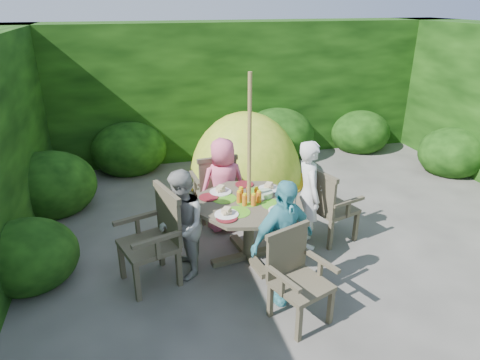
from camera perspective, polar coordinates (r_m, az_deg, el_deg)
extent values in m
plane|color=#484640|center=(5.49, 10.54, -8.99)|extent=(60.00, 60.00, 0.00)
cube|color=black|center=(8.60, -0.16, 12.12)|extent=(9.00, 1.00, 2.50)
cylinder|color=#3F3829|center=(5.06, 1.16, -6.92)|extent=(0.12, 0.12, 0.71)
cube|color=#3F3829|center=(5.23, 1.13, -9.97)|extent=(0.94, 0.25, 0.06)
cube|color=#3F3829|center=(5.23, 1.13, -9.97)|extent=(0.25, 0.94, 0.06)
cylinder|color=#3F3829|center=(4.88, 1.19, -3.12)|extent=(1.47, 1.47, 0.04)
cylinder|color=#52AF1E|center=(4.64, -0.40, -4.30)|extent=(0.29, 0.29, 0.00)
cylinder|color=#52AF1E|center=(4.82, 4.60, -3.28)|extent=(0.29, 0.29, 0.00)
cylinder|color=#52AF1E|center=(4.95, -2.11, -2.47)|extent=(0.29, 0.29, 0.00)
cylinder|color=#52AF1E|center=(5.11, 2.64, -1.59)|extent=(0.29, 0.29, 0.00)
cylinder|color=#52AF1E|center=(4.87, 1.20, -2.88)|extent=(0.29, 0.29, 0.00)
cylinder|color=white|center=(5.18, 3.84, -1.17)|extent=(0.26, 0.26, 0.01)
cylinder|color=white|center=(5.09, -2.62, -1.58)|extent=(0.26, 0.26, 0.01)
cylinder|color=white|center=(4.57, -1.81, -4.61)|extent=(0.26, 0.26, 0.01)
cylinder|color=white|center=(4.67, 5.37, -4.09)|extent=(0.26, 0.26, 0.01)
cylinder|color=red|center=(5.07, 6.10, -1.84)|extent=(0.23, 0.23, 0.01)
cylinder|color=red|center=(5.30, 0.59, -0.56)|extent=(0.23, 0.23, 0.01)
cylinder|color=red|center=(4.97, -4.21, -2.28)|extent=(0.23, 0.23, 0.01)
cylinder|color=red|center=(4.50, -1.78, -5.08)|extent=(0.23, 0.23, 0.01)
cylinder|color=red|center=(4.57, 5.28, -4.73)|extent=(0.23, 0.23, 0.01)
cylinder|color=#579639|center=(4.99, 3.33, -1.83)|extent=(0.19, 0.19, 0.06)
cylinder|color=olive|center=(4.73, 1.23, 0.95)|extent=(0.05, 0.05, 2.20)
cube|color=#3F3829|center=(5.57, 12.28, -3.71)|extent=(0.62, 0.63, 0.05)
cube|color=#3F3829|center=(5.68, 15.18, -5.93)|extent=(0.06, 0.06, 0.41)
cube|color=#3F3829|center=(5.94, 12.22, -4.28)|extent=(0.06, 0.06, 0.41)
cube|color=#3F3829|center=(5.40, 11.97, -7.18)|extent=(0.06, 0.06, 0.41)
cube|color=#3F3829|center=(5.67, 9.02, -5.37)|extent=(0.06, 0.06, 0.41)
cube|color=#3F3829|center=(5.31, 10.66, -1.78)|extent=(0.18, 0.50, 0.49)
cube|color=#3F3829|center=(5.32, 14.32, -2.85)|extent=(0.48, 0.19, 0.04)
cube|color=#3F3829|center=(5.65, 10.70, -0.96)|extent=(0.48, 0.19, 0.04)
cube|color=#3F3829|center=(4.70, -12.16, -8.56)|extent=(0.68, 0.69, 0.05)
cube|color=#3F3829|center=(4.95, -15.50, -10.33)|extent=(0.07, 0.07, 0.45)
cube|color=#3F3829|center=(4.58, -13.55, -13.13)|extent=(0.07, 0.07, 0.45)
cube|color=#3F3829|center=(5.08, -10.48, -8.92)|extent=(0.07, 0.07, 0.45)
cube|color=#3F3829|center=(4.71, -8.16, -11.50)|extent=(0.07, 0.07, 0.45)
cube|color=#3F3829|center=(4.64, -9.54, -4.70)|extent=(0.22, 0.54, 0.53)
cube|color=#3F3829|center=(4.82, -13.61, -4.92)|extent=(0.52, 0.22, 0.04)
cube|color=#3F3829|center=(4.37, -11.02, -7.81)|extent=(0.52, 0.22, 0.04)
cube|color=#3F3829|center=(6.00, -3.56, -1.16)|extent=(0.55, 0.53, 0.05)
cube|color=#3F3829|center=(6.33, -2.19, -1.93)|extent=(0.05, 0.05, 0.41)
cube|color=#3F3829|center=(6.23, -5.98, -2.48)|extent=(0.05, 0.05, 0.41)
cube|color=#3F3829|center=(5.96, -0.93, -3.58)|extent=(0.05, 0.05, 0.41)
cube|color=#3F3829|center=(5.85, -4.95, -4.20)|extent=(0.05, 0.05, 0.41)
cube|color=#3F3829|center=(5.69, -2.96, 0.36)|extent=(0.51, 0.08, 0.49)
cube|color=#3F3829|center=(5.99, -1.26, 0.89)|extent=(0.09, 0.49, 0.04)
cube|color=#3F3829|center=(5.86, -6.01, 0.25)|extent=(0.09, 0.49, 0.04)
cube|color=#3F3829|center=(4.17, 8.18, -13.76)|extent=(0.61, 0.60, 0.05)
cube|color=#3F3829|center=(4.07, 7.86, -18.44)|extent=(0.06, 0.06, 0.39)
cube|color=#3F3829|center=(4.30, 11.99, -16.14)|extent=(0.06, 0.06, 0.39)
cube|color=#3F3829|center=(4.30, 4.06, -15.64)|extent=(0.06, 0.06, 0.39)
cube|color=#3F3829|center=(4.52, 8.16, -13.66)|extent=(0.06, 0.06, 0.39)
cube|color=#3F3829|center=(4.16, 6.27, -9.58)|extent=(0.46, 0.20, 0.46)
cube|color=#3F3829|center=(3.93, 5.71, -12.90)|extent=(0.21, 0.45, 0.04)
cube|color=#3F3829|center=(4.21, 10.74, -10.51)|extent=(0.21, 0.45, 0.04)
imported|color=silver|center=(5.26, 9.14, -1.94)|extent=(0.39, 0.54, 1.37)
imported|color=#9F9E9A|center=(4.69, -7.78, -6.00)|extent=(0.49, 0.62, 1.24)
imported|color=#F06385|center=(5.59, -2.26, -0.68)|extent=(0.66, 0.47, 1.26)
imported|color=#4FADB8|center=(4.29, 5.72, -8.23)|extent=(0.84, 0.58, 1.32)
ellipsoid|color=#94B422|center=(7.40, 0.73, 0.15)|extent=(2.23, 2.23, 2.34)
ellipsoid|color=black|center=(6.87, 3.10, -1.78)|extent=(0.71, 0.46, 0.80)
cylinder|color=orange|center=(7.40, 0.73, 0.25)|extent=(2.05, 2.05, 0.03)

